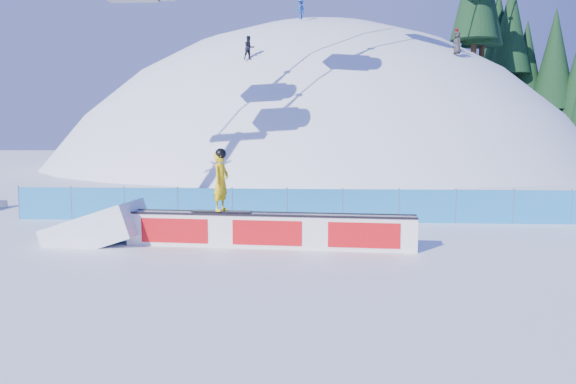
{
  "coord_description": "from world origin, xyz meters",
  "views": [
    {
      "loc": [
        0.24,
        -15.56,
        3.25
      ],
      "look_at": [
        -0.82,
        2.11,
        1.34
      ],
      "focal_mm": 35.0,
      "sensor_mm": 36.0,
      "label": 1
    }
  ],
  "objects": [
    {
      "name": "ground",
      "position": [
        0.0,
        0.0,
        0.0
      ],
      "size": [
        160.0,
        160.0,
        0.0
      ],
      "primitive_type": "plane",
      "color": "white",
      "rests_on": "ground"
    },
    {
      "name": "snow_ramp",
      "position": [
        -6.34,
        0.33,
        0.0
      ],
      "size": [
        2.91,
        1.95,
        1.74
      ],
      "primitive_type": null,
      "rotation": [
        0.0,
        -0.31,
        -0.08
      ],
      "color": "white",
      "rests_on": "ground"
    },
    {
      "name": "treeline",
      "position": [
        20.84,
        41.93,
        11.26
      ],
      "size": [
        20.23,
        11.74,
        20.91
      ],
      "color": "#332114",
      "rests_on": "ground"
    },
    {
      "name": "distant_skiers",
      "position": [
        2.58,
        29.39,
        11.05
      ],
      "size": [
        16.45,
        10.01,
        6.13
      ],
      "color": "black",
      "rests_on": "ground"
    },
    {
      "name": "snowboarder",
      "position": [
        -2.59,
        0.05,
        1.87
      ],
      "size": [
        1.75,
        0.71,
        1.81
      ],
      "rotation": [
        0.0,
        0.0,
        1.21
      ],
      "color": "black",
      "rests_on": "rail_box"
    },
    {
      "name": "rail_box",
      "position": [
        -1.24,
        -0.06,
        0.48
      ],
      "size": [
        8.21,
        1.2,
        0.98
      ],
      "rotation": [
        0.0,
        0.0,
        -0.08
      ],
      "color": "white",
      "rests_on": "ground"
    },
    {
      "name": "safety_fence",
      "position": [
        0.0,
        4.5,
        0.6
      ],
      "size": [
        22.05,
        0.05,
        1.3
      ],
      "color": "#1B75B9",
      "rests_on": "ground"
    },
    {
      "name": "snow_hill",
      "position": [
        0.0,
        42.0,
        -18.0
      ],
      "size": [
        64.0,
        64.0,
        64.0
      ],
      "color": "white",
      "rests_on": "ground"
    }
  ]
}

